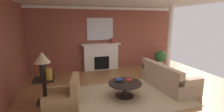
{
  "coord_description": "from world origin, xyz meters",
  "views": [
    {
      "loc": [
        -1.88,
        -4.68,
        2.26
      ],
      "look_at": [
        -0.12,
        1.0,
        1.0
      ],
      "focal_mm": 26.66,
      "sensor_mm": 36.0,
      "label": 1
    }
  ],
  "objects_px": {
    "sofa": "(167,79)",
    "side_table": "(45,89)",
    "coffee_table": "(125,86)",
    "table_lamp": "(42,60)",
    "fireplace": "(101,57)",
    "vase_mantel_right": "(113,41)",
    "vase_on_side_table": "(49,74)",
    "potted_plant": "(160,58)",
    "armchair_near_window": "(64,102)",
    "mantel_mirror": "(100,29)"
  },
  "relations": [
    {
      "from": "mantel_mirror",
      "to": "side_table",
      "type": "relative_size",
      "value": 1.74
    },
    {
      "from": "mantel_mirror",
      "to": "table_lamp",
      "type": "height_order",
      "value": "mantel_mirror"
    },
    {
      "from": "table_lamp",
      "to": "side_table",
      "type": "bearing_deg",
      "value": 90.0
    },
    {
      "from": "armchair_near_window",
      "to": "side_table",
      "type": "height_order",
      "value": "armchair_near_window"
    },
    {
      "from": "coffee_table",
      "to": "vase_mantel_right",
      "type": "xyz_separation_m",
      "value": [
        0.54,
        2.96,
        1.02
      ]
    },
    {
      "from": "potted_plant",
      "to": "vase_mantel_right",
      "type": "bearing_deg",
      "value": 169.8
    },
    {
      "from": "fireplace",
      "to": "mantel_mirror",
      "type": "xyz_separation_m",
      "value": [
        0.0,
        0.12,
        1.31
      ]
    },
    {
      "from": "fireplace",
      "to": "sofa",
      "type": "relative_size",
      "value": 0.85
    },
    {
      "from": "fireplace",
      "to": "armchair_near_window",
      "type": "bearing_deg",
      "value": -116.91
    },
    {
      "from": "fireplace",
      "to": "coffee_table",
      "type": "xyz_separation_m",
      "value": [
        0.01,
        -3.01,
        -0.25
      ]
    },
    {
      "from": "table_lamp",
      "to": "potted_plant",
      "type": "xyz_separation_m",
      "value": [
        5.14,
        2.21,
        -0.73
      ]
    },
    {
      "from": "vase_mantel_right",
      "to": "mantel_mirror",
      "type": "bearing_deg",
      "value": 162.82
    },
    {
      "from": "sofa",
      "to": "side_table",
      "type": "height_order",
      "value": "sofa"
    },
    {
      "from": "sofa",
      "to": "table_lamp",
      "type": "bearing_deg",
      "value": 178.64
    },
    {
      "from": "fireplace",
      "to": "armchair_near_window",
      "type": "height_order",
      "value": "fireplace"
    },
    {
      "from": "sofa",
      "to": "armchair_near_window",
      "type": "relative_size",
      "value": 2.23
    },
    {
      "from": "fireplace",
      "to": "coffee_table",
      "type": "height_order",
      "value": "fireplace"
    },
    {
      "from": "sofa",
      "to": "side_table",
      "type": "bearing_deg",
      "value": 178.64
    },
    {
      "from": "vase_mantel_right",
      "to": "vase_on_side_table",
      "type": "bearing_deg",
      "value": -134.17
    },
    {
      "from": "vase_mantel_right",
      "to": "potted_plant",
      "type": "distance_m",
      "value": 2.52
    },
    {
      "from": "potted_plant",
      "to": "table_lamp",
      "type": "bearing_deg",
      "value": -156.78
    },
    {
      "from": "coffee_table",
      "to": "potted_plant",
      "type": "distance_m",
      "value": 3.83
    },
    {
      "from": "side_table",
      "to": "coffee_table",
      "type": "bearing_deg",
      "value": -8.3
    },
    {
      "from": "coffee_table",
      "to": "potted_plant",
      "type": "height_order",
      "value": "potted_plant"
    },
    {
      "from": "mantel_mirror",
      "to": "potted_plant",
      "type": "xyz_separation_m",
      "value": [
        2.88,
        -0.59,
        -1.4
      ]
    },
    {
      "from": "table_lamp",
      "to": "vase_mantel_right",
      "type": "bearing_deg",
      "value": 42.98
    },
    {
      "from": "coffee_table",
      "to": "table_lamp",
      "type": "distance_m",
      "value": 2.47
    },
    {
      "from": "mantel_mirror",
      "to": "sofa",
      "type": "xyz_separation_m",
      "value": [
        1.66,
        -2.89,
        -1.6
      ]
    },
    {
      "from": "armchair_near_window",
      "to": "vase_on_side_table",
      "type": "height_order",
      "value": "vase_on_side_table"
    },
    {
      "from": "coffee_table",
      "to": "table_lamp",
      "type": "bearing_deg",
      "value": 171.7
    },
    {
      "from": "mantel_mirror",
      "to": "vase_on_side_table",
      "type": "bearing_deg",
      "value": -125.98
    },
    {
      "from": "armchair_near_window",
      "to": "vase_mantel_right",
      "type": "relative_size",
      "value": 4.23
    },
    {
      "from": "sofa",
      "to": "coffee_table",
      "type": "distance_m",
      "value": 1.66
    },
    {
      "from": "sofa",
      "to": "mantel_mirror",
      "type": "bearing_deg",
      "value": 119.83
    },
    {
      "from": "fireplace",
      "to": "sofa",
      "type": "height_order",
      "value": "fireplace"
    },
    {
      "from": "vase_on_side_table",
      "to": "side_table",
      "type": "bearing_deg",
      "value": 141.34
    },
    {
      "from": "fireplace",
      "to": "side_table",
      "type": "height_order",
      "value": "fireplace"
    },
    {
      "from": "sofa",
      "to": "armchair_near_window",
      "type": "distance_m",
      "value": 3.49
    },
    {
      "from": "armchair_near_window",
      "to": "vase_mantel_right",
      "type": "distance_m",
      "value": 4.26
    },
    {
      "from": "armchair_near_window",
      "to": "potted_plant",
      "type": "xyz_separation_m",
      "value": [
        4.64,
        3.0,
        0.19
      ]
    },
    {
      "from": "coffee_table",
      "to": "side_table",
      "type": "height_order",
      "value": "side_table"
    },
    {
      "from": "side_table",
      "to": "potted_plant",
      "type": "xyz_separation_m",
      "value": [
        5.14,
        2.21,
        0.09
      ]
    },
    {
      "from": "fireplace",
      "to": "side_table",
      "type": "xyz_separation_m",
      "value": [
        -2.27,
        -2.67,
        -0.19
      ]
    },
    {
      "from": "side_table",
      "to": "potted_plant",
      "type": "bearing_deg",
      "value": 23.22
    },
    {
      "from": "sofa",
      "to": "coffee_table",
      "type": "relative_size",
      "value": 2.12
    },
    {
      "from": "fireplace",
      "to": "vase_mantel_right",
      "type": "xyz_separation_m",
      "value": [
        0.55,
        -0.05,
        0.77
      ]
    },
    {
      "from": "vase_mantel_right",
      "to": "vase_on_side_table",
      "type": "distance_m",
      "value": 3.86
    },
    {
      "from": "coffee_table",
      "to": "table_lamp",
      "type": "relative_size",
      "value": 1.33
    },
    {
      "from": "vase_mantel_right",
      "to": "sofa",
      "type": "bearing_deg",
      "value": -67.86
    },
    {
      "from": "fireplace",
      "to": "side_table",
      "type": "distance_m",
      "value": 3.51
    }
  ]
}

